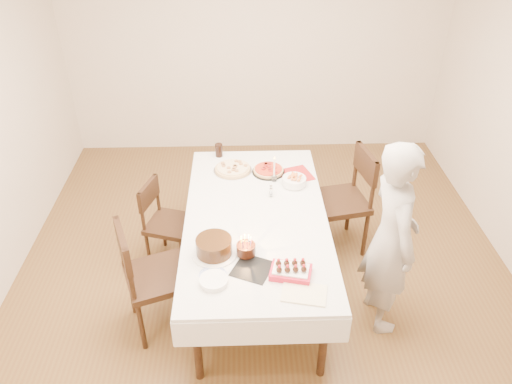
{
  "coord_description": "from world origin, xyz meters",
  "views": [
    {
      "loc": [
        -0.19,
        -3.29,
        3.15
      ],
      "look_at": [
        -0.08,
        -0.07,
        0.98
      ],
      "focal_mm": 35.0,
      "sensor_mm": 36.0,
      "label": 1
    }
  ],
  "objects_px": {
    "chair_left_dessert": "(158,276)",
    "strawberry_box": "(291,271)",
    "birthday_cake": "(246,246)",
    "chair_right_savory": "(339,202)",
    "pizza_pepperoni": "(268,170)",
    "pasta_bowl": "(294,181)",
    "layer_cake": "(214,247)",
    "cola_glass": "(219,150)",
    "person": "(391,239)",
    "pizza_white": "(233,169)",
    "chair_left_savory": "(170,224)",
    "dining_table": "(256,252)",
    "taper_candle": "(274,169)"
  },
  "relations": [
    {
      "from": "pizza_white",
      "to": "pizza_pepperoni",
      "type": "xyz_separation_m",
      "value": [
        0.33,
        -0.04,
        0.0
      ]
    },
    {
      "from": "pizza_pepperoni",
      "to": "strawberry_box",
      "type": "distance_m",
      "value": 1.36
    },
    {
      "from": "cola_glass",
      "to": "layer_cake",
      "type": "distance_m",
      "value": 1.43
    },
    {
      "from": "cola_glass",
      "to": "strawberry_box",
      "type": "xyz_separation_m",
      "value": [
        0.54,
        -1.67,
        -0.03
      ]
    },
    {
      "from": "cola_glass",
      "to": "strawberry_box",
      "type": "relative_size",
      "value": 0.46
    },
    {
      "from": "chair_left_savory",
      "to": "person",
      "type": "distance_m",
      "value": 1.94
    },
    {
      "from": "person",
      "to": "pasta_bowl",
      "type": "distance_m",
      "value": 1.06
    },
    {
      "from": "chair_left_dessert",
      "to": "person",
      "type": "distance_m",
      "value": 1.78
    },
    {
      "from": "chair_left_dessert",
      "to": "birthday_cake",
      "type": "relative_size",
      "value": 6.94
    },
    {
      "from": "chair_left_savory",
      "to": "dining_table",
      "type": "bearing_deg",
      "value": 172.04
    },
    {
      "from": "chair_right_savory",
      "to": "layer_cake",
      "type": "xyz_separation_m",
      "value": [
        -1.11,
        -0.97,
        0.31
      ]
    },
    {
      "from": "dining_table",
      "to": "layer_cake",
      "type": "relative_size",
      "value": 6.38
    },
    {
      "from": "chair_left_savory",
      "to": "person",
      "type": "height_order",
      "value": "person"
    },
    {
      "from": "pizza_white",
      "to": "cola_glass",
      "type": "height_order",
      "value": "cola_glass"
    },
    {
      "from": "chair_right_savory",
      "to": "pasta_bowl",
      "type": "distance_m",
      "value": 0.53
    },
    {
      "from": "strawberry_box",
      "to": "layer_cake",
      "type": "bearing_deg",
      "value": 155.84
    },
    {
      "from": "chair_left_dessert",
      "to": "pizza_pepperoni",
      "type": "bearing_deg",
      "value": -150.3
    },
    {
      "from": "chair_right_savory",
      "to": "person",
      "type": "relative_size",
      "value": 0.63
    },
    {
      "from": "chair_left_savory",
      "to": "strawberry_box",
      "type": "bearing_deg",
      "value": 150.26
    },
    {
      "from": "chair_left_dessert",
      "to": "strawberry_box",
      "type": "distance_m",
      "value": 1.06
    },
    {
      "from": "birthday_cake",
      "to": "strawberry_box",
      "type": "xyz_separation_m",
      "value": [
        0.31,
        -0.22,
        -0.05
      ]
    },
    {
      "from": "chair_left_dessert",
      "to": "strawberry_box",
      "type": "height_order",
      "value": "chair_left_dessert"
    },
    {
      "from": "birthday_cake",
      "to": "pizza_white",
      "type": "bearing_deg",
      "value": 95.04
    },
    {
      "from": "chair_right_savory",
      "to": "pizza_pepperoni",
      "type": "xyz_separation_m",
      "value": [
        -0.65,
        0.15,
        0.26
      ]
    },
    {
      "from": "person",
      "to": "pizza_white",
      "type": "bearing_deg",
      "value": 41.32
    },
    {
      "from": "chair_left_savory",
      "to": "chair_right_savory",
      "type": "bearing_deg",
      "value": -156.77
    },
    {
      "from": "pizza_pepperoni",
      "to": "taper_candle",
      "type": "bearing_deg",
      "value": -73.23
    },
    {
      "from": "chair_right_savory",
      "to": "pizza_pepperoni",
      "type": "bearing_deg",
      "value": 156.22
    },
    {
      "from": "chair_right_savory",
      "to": "taper_candle",
      "type": "height_order",
      "value": "chair_right_savory"
    },
    {
      "from": "layer_cake",
      "to": "pizza_white",
      "type": "bearing_deg",
      "value": 83.68
    },
    {
      "from": "pasta_bowl",
      "to": "layer_cake",
      "type": "bearing_deg",
      "value": -126.7
    },
    {
      "from": "layer_cake",
      "to": "strawberry_box",
      "type": "distance_m",
      "value": 0.59
    },
    {
      "from": "pasta_bowl",
      "to": "cola_glass",
      "type": "distance_m",
      "value": 0.86
    },
    {
      "from": "chair_right_savory",
      "to": "pasta_bowl",
      "type": "relative_size",
      "value": 4.88
    },
    {
      "from": "person",
      "to": "strawberry_box",
      "type": "relative_size",
      "value": 5.76
    },
    {
      "from": "person",
      "to": "cola_glass",
      "type": "bearing_deg",
      "value": 37.87
    },
    {
      "from": "pizza_white",
      "to": "strawberry_box",
      "type": "xyz_separation_m",
      "value": [
        0.41,
        -1.39,
        0.01
      ]
    },
    {
      "from": "pizza_pepperoni",
      "to": "dining_table",
      "type": "bearing_deg",
      "value": -101.5
    },
    {
      "from": "pasta_bowl",
      "to": "chair_right_savory",
      "type": "bearing_deg",
      "value": 9.3
    },
    {
      "from": "chair_left_dessert",
      "to": "strawberry_box",
      "type": "bearing_deg",
      "value": 143.53
    },
    {
      "from": "dining_table",
      "to": "pizza_white",
      "type": "bearing_deg",
      "value": 105.19
    },
    {
      "from": "person",
      "to": "birthday_cake",
      "type": "distance_m",
      "value": 1.08
    },
    {
      "from": "pasta_bowl",
      "to": "strawberry_box",
      "type": "bearing_deg",
      "value": -96.67
    },
    {
      "from": "person",
      "to": "pizza_pepperoni",
      "type": "relative_size",
      "value": 5.41
    },
    {
      "from": "chair_right_savory",
      "to": "chair_left_savory",
      "type": "distance_m",
      "value": 1.56
    },
    {
      "from": "dining_table",
      "to": "pizza_pepperoni",
      "type": "height_order",
      "value": "pizza_pepperoni"
    },
    {
      "from": "pizza_white",
      "to": "pizza_pepperoni",
      "type": "distance_m",
      "value": 0.33
    },
    {
      "from": "chair_right_savory",
      "to": "strawberry_box",
      "type": "distance_m",
      "value": 1.37
    },
    {
      "from": "chair_right_savory",
      "to": "birthday_cake",
      "type": "bearing_deg",
      "value": -142.75
    },
    {
      "from": "chair_left_dessert",
      "to": "layer_cake",
      "type": "xyz_separation_m",
      "value": [
        0.44,
        -0.04,
        0.32
      ]
    }
  ]
}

